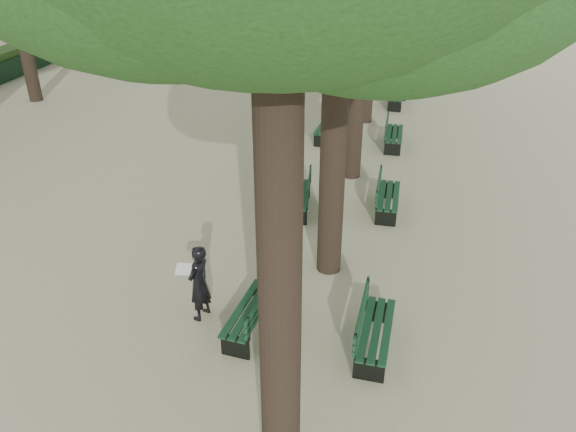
# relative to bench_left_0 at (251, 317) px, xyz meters

# --- Properties ---
(ground) EXTENTS (120.00, 120.00, 0.00)m
(ground) POSITION_rel_bench_left_0_xyz_m (-0.37, -0.71, -0.27)
(ground) COLOR #B5AF89
(ground) RESTS_ON ground
(bench_left_0) EXTENTS (0.77, 1.85, 0.92)m
(bench_left_0) POSITION_rel_bench_left_0_xyz_m (0.00, 0.00, 0.00)
(bench_left_0) COLOR black
(bench_left_0) RESTS_ON ground
(bench_left_1) EXTENTS (0.77, 1.85, 0.92)m
(bench_left_1) POSITION_rel_bench_left_0_xyz_m (0.00, 4.84, 0.00)
(bench_left_1) COLOR black
(bench_left_1) RESTS_ON ground
(bench_left_2) EXTENTS (0.71, 1.84, 0.92)m
(bench_left_2) POSITION_rel_bench_left_0_xyz_m (0.00, 10.16, 0.00)
(bench_left_2) COLOR black
(bench_left_2) RESTS_ON ground
(bench_left_3) EXTENTS (0.76, 1.85, 0.92)m
(bench_left_3) POSITION_rel_bench_left_0_xyz_m (0.00, 14.83, 0.00)
(bench_left_3) COLOR black
(bench_left_3) RESTS_ON ground
(bench_right_0) EXTENTS (0.67, 1.83, 0.92)m
(bench_right_0) POSITION_rel_bench_left_0_xyz_m (2.27, -0.11, 0.00)
(bench_right_0) COLOR black
(bench_right_0) RESTS_ON ground
(bench_right_1) EXTENTS (0.59, 1.81, 0.92)m
(bench_right_1) POSITION_rel_bench_left_0_xyz_m (2.27, 5.23, 0.00)
(bench_right_1) COLOR black
(bench_right_1) RESTS_ON ground
(bench_right_2) EXTENTS (0.59, 1.81, 0.92)m
(bench_right_2) POSITION_rel_bench_left_0_xyz_m (2.27, 9.89, 0.00)
(bench_right_2) COLOR black
(bench_right_2) RESTS_ON ground
(bench_right_3) EXTENTS (0.76, 1.85, 0.92)m
(bench_right_3) POSITION_rel_bench_left_0_xyz_m (2.27, 14.41, 0.00)
(bench_right_3) COLOR black
(bench_right_3) RESTS_ON ground
(man_with_map) EXTENTS (0.67, 0.68, 1.56)m
(man_with_map) POSITION_rel_bench_left_0_xyz_m (-1.03, 0.17, 0.51)
(man_with_map) COLOR black
(man_with_map) RESTS_ON ground
(pedestrian_b) EXTENTS (1.20, 0.97, 1.84)m
(pedestrian_b) POSITION_rel_bench_left_0_xyz_m (2.92, 27.52, 0.65)
(pedestrian_b) COLOR #262628
(pedestrian_b) RESTS_ON ground
(pedestrian_e) EXTENTS (0.68, 1.65, 1.74)m
(pedestrian_e) POSITION_rel_bench_left_0_xyz_m (-5.98, 21.33, 0.60)
(pedestrian_e) COLOR #262628
(pedestrian_e) RESTS_ON ground
(pedestrian_c) EXTENTS (0.86, 0.95, 1.64)m
(pedestrian_c) POSITION_rel_bench_left_0_xyz_m (8.50, 24.78, 0.55)
(pedestrian_c) COLOR #262628
(pedestrian_c) RESTS_ON ground
(pedestrian_a) EXTENTS (0.99, 0.86, 1.93)m
(pedestrian_a) POSITION_rel_bench_left_0_xyz_m (-3.27, 21.05, 0.69)
(pedestrian_a) COLOR #262628
(pedestrian_a) RESTS_ON ground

